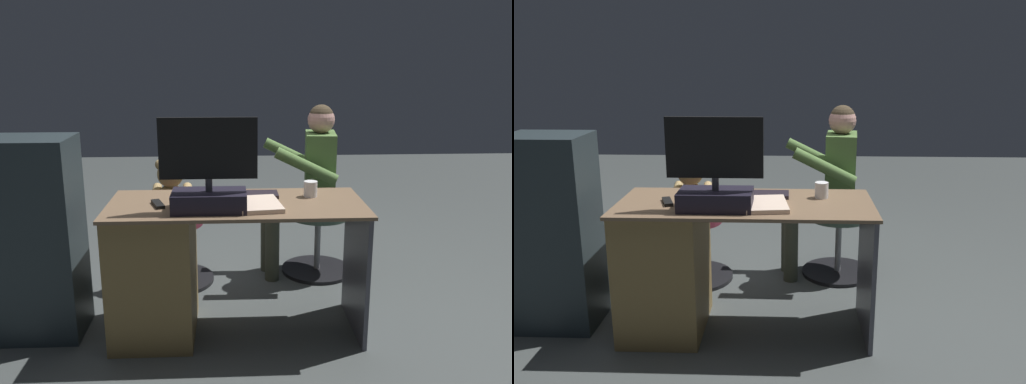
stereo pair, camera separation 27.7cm
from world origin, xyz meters
TOP-DOWN VIEW (x-y plane):
  - ground_plane at (0.00, 0.00)m, footprint 10.00×10.00m
  - desk at (0.37, 0.32)m, footprint 1.39×0.61m
  - monitor at (0.14, 0.45)m, footprint 0.50×0.22m
  - keyboard at (-0.03, 0.19)m, footprint 0.42×0.14m
  - computer_mouse at (0.25, 0.16)m, footprint 0.06×0.10m
  - cup at (-0.42, 0.21)m, footprint 0.08×0.08m
  - tv_remote at (0.42, 0.36)m, footprint 0.09×0.16m
  - notebook_binder at (-0.12, 0.40)m, footprint 0.26×0.33m
  - office_chair_teddy at (0.43, -0.37)m, footprint 0.54×0.54m
  - teddy_bear at (0.43, -0.38)m, footprint 0.27×0.27m
  - visitor_chair at (-0.59, -0.49)m, footprint 0.51×0.51m
  - person at (-0.51, -0.48)m, footprint 0.52×0.52m
  - equipment_rack at (1.08, 0.29)m, footprint 0.44×0.36m

SIDE VIEW (x-z plane):
  - ground_plane at x=0.00m, z-range 0.00..0.00m
  - office_chair_teddy at x=0.43m, z-range 0.03..0.50m
  - visitor_chair at x=-0.59m, z-range 0.05..0.53m
  - desk at x=0.37m, z-range 0.02..0.77m
  - equipment_rack at x=1.08m, z-range 0.00..1.11m
  - teddy_bear at x=0.43m, z-range 0.46..0.85m
  - person at x=-0.51m, z-range 0.11..1.31m
  - tv_remote at x=0.42m, z-range 0.75..0.77m
  - keyboard at x=-0.03m, z-range 0.75..0.77m
  - notebook_binder at x=-0.12m, z-range 0.75..0.78m
  - computer_mouse at x=0.25m, z-range 0.75..0.79m
  - cup at x=-0.42m, z-range 0.75..0.84m
  - monitor at x=0.14m, z-range 0.66..1.13m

